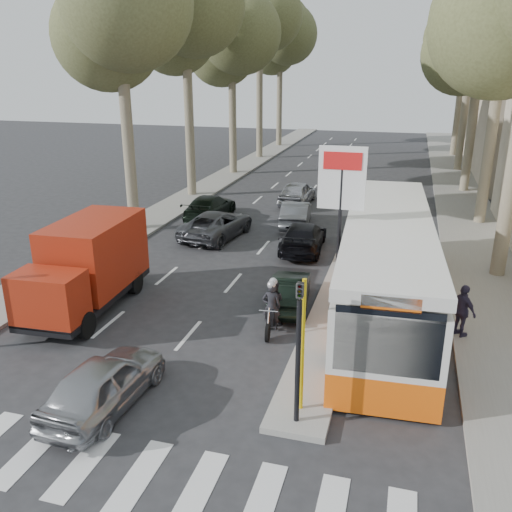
% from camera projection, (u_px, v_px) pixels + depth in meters
% --- Properties ---
extents(ground, '(120.00, 120.00, 0.00)m').
position_uv_depth(ground, '(191.00, 373.00, 14.82)').
color(ground, '#28282B').
rests_on(ground, ground).
extents(sidewalk_right, '(3.20, 70.00, 0.12)m').
position_uv_depth(sidewalk_right, '(460.00, 194.00, 35.29)').
color(sidewalk_right, gray).
rests_on(sidewalk_right, ground).
extents(median_left, '(2.40, 64.00, 0.12)m').
position_uv_depth(median_left, '(232.00, 173.00, 42.27)').
color(median_left, gray).
rests_on(median_left, ground).
extents(traffic_island, '(1.50, 26.00, 0.16)m').
position_uv_depth(traffic_island, '(354.00, 254.00, 23.94)').
color(traffic_island, gray).
rests_on(traffic_island, ground).
extents(billboard, '(1.50, 12.10, 5.60)m').
position_uv_depth(billboard, '(340.00, 206.00, 17.29)').
color(billboard, yellow).
rests_on(billboard, ground).
extents(traffic_light_island, '(0.16, 0.41, 3.60)m').
position_uv_depth(traffic_light_island, '(299.00, 330.00, 11.80)').
color(traffic_light_island, black).
rests_on(traffic_light_island, ground).
extents(tree_l_a, '(7.40, 7.20, 14.10)m').
position_uv_depth(tree_l_a, '(122.00, 8.00, 24.39)').
color(tree_l_a, '#6B604C').
rests_on(tree_l_a, ground).
extents(tree_l_b, '(7.40, 7.20, 14.88)m').
position_uv_depth(tree_l_b, '(188.00, 9.00, 31.45)').
color(tree_l_b, '#6B604C').
rests_on(tree_l_b, ground).
extents(tree_l_c, '(7.40, 7.20, 13.71)m').
position_uv_depth(tree_l_c, '(234.00, 35.00, 39.01)').
color(tree_l_c, '#6B604C').
rests_on(tree_l_c, ground).
extents(tree_l_d, '(7.40, 7.20, 15.66)m').
position_uv_depth(tree_l_d, '(262.00, 18.00, 45.72)').
color(tree_l_d, '#6B604C').
rests_on(tree_l_d, ground).
extents(tree_l_e, '(7.40, 7.20, 14.49)m').
position_uv_depth(tree_l_e, '(282.00, 36.00, 53.36)').
color(tree_l_e, '#6B604C').
rests_on(tree_l_e, ground).
extents(tree_r_c, '(7.40, 7.20, 13.32)m').
position_uv_depth(tree_r_c, '(485.00, 35.00, 32.99)').
color(tree_r_c, '#6B604C').
rests_on(tree_r_c, ground).
extents(tree_r_d, '(7.40, 7.20, 14.88)m').
position_uv_depth(tree_r_d, '(477.00, 21.00, 39.77)').
color(tree_r_d, '#6B604C').
rests_on(tree_r_d, ground).
extents(tree_r_e, '(7.40, 7.20, 14.10)m').
position_uv_depth(tree_r_e, '(468.00, 36.00, 47.24)').
color(tree_r_e, '#6B604C').
rests_on(tree_r_e, ground).
extents(silver_hatchback, '(1.79, 3.98, 1.33)m').
position_uv_depth(silver_hatchback, '(104.00, 383.00, 13.15)').
color(silver_hatchback, '#989AA0').
rests_on(silver_hatchback, ground).
extents(dark_hatchback, '(1.68, 3.67, 1.17)m').
position_uv_depth(dark_hatchback, '(290.00, 291.00, 18.74)').
color(dark_hatchback, black).
rests_on(dark_hatchback, ground).
extents(queue_car_a, '(2.80, 4.98, 1.32)m').
position_uv_depth(queue_car_a, '(217.00, 224.00, 26.31)').
color(queue_car_a, '#494A50').
rests_on(queue_car_a, ground).
extents(queue_car_b, '(2.07, 4.55, 1.29)m').
position_uv_depth(queue_car_b, '(303.00, 237.00, 24.43)').
color(queue_car_b, black).
rests_on(queue_car_b, ground).
extents(queue_car_c, '(1.81, 4.24, 1.43)m').
position_uv_depth(queue_car_c, '(297.00, 193.00, 32.64)').
color(queue_car_c, '#A1A3A9').
rests_on(queue_car_c, ground).
extents(queue_car_d, '(1.81, 4.06, 1.29)m').
position_uv_depth(queue_car_d, '(296.00, 214.00, 28.28)').
color(queue_car_d, '#515459').
rests_on(queue_car_d, ground).
extents(queue_car_e, '(1.84, 4.51, 1.31)m').
position_uv_depth(queue_car_e, '(210.00, 207.00, 29.58)').
color(queue_car_e, black).
rests_on(queue_car_e, ground).
extents(red_truck, '(2.40, 5.71, 2.99)m').
position_uv_depth(red_truck, '(88.00, 265.00, 18.31)').
color(red_truck, black).
rests_on(red_truck, ground).
extents(city_bus, '(3.38, 12.62, 3.29)m').
position_uv_depth(city_bus, '(386.00, 264.00, 17.96)').
color(city_bus, '#F85D0D').
rests_on(city_bus, ground).
extents(motorcycle, '(0.77, 2.01, 1.71)m').
position_uv_depth(motorcycle, '(272.00, 306.00, 17.10)').
color(motorcycle, black).
rests_on(motorcycle, ground).
extents(pedestrian_near, '(1.00, 1.04, 1.65)m').
position_uv_depth(pedestrian_near, '(463.00, 311.00, 16.34)').
color(pedestrian_near, '#362E45').
rests_on(pedestrian_near, sidewalk_right).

